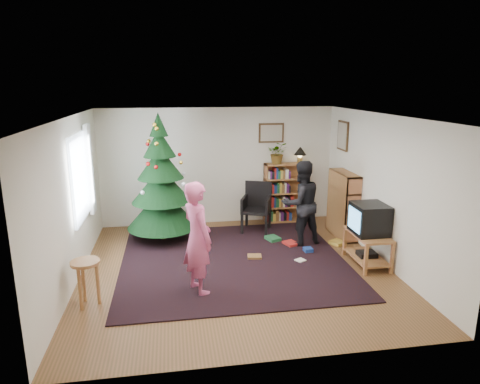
{
  "coord_description": "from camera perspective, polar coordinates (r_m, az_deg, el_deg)",
  "views": [
    {
      "loc": [
        -0.99,
        -6.51,
        2.98
      ],
      "look_at": [
        0.2,
        0.8,
        1.1
      ],
      "focal_mm": 32.0,
      "sensor_mm": 36.0,
      "label": 1
    }
  ],
  "objects": [
    {
      "name": "bookshelf_right",
      "position": [
        8.72,
        13.58,
        -1.55
      ],
      "size": [
        0.3,
        0.95,
        1.3
      ],
      "rotation": [
        0.0,
        0.0,
        1.57
      ],
      "color": "#A6623B",
      "rests_on": "floor"
    },
    {
      "name": "picture_back",
      "position": [
        9.29,
        4.19,
        7.86
      ],
      "size": [
        0.55,
        0.03,
        0.42
      ],
      "color": "#4C3319",
      "rests_on": "wall_back"
    },
    {
      "name": "person_by_chair",
      "position": [
        8.08,
        8.14,
        -1.49
      ],
      "size": [
        0.9,
        0.77,
        1.61
      ],
      "primitive_type": "imported",
      "rotation": [
        0.0,
        0.0,
        3.36
      ],
      "color": "black",
      "rests_on": "rug"
    },
    {
      "name": "stool",
      "position": [
        6.27,
        -19.86,
        -9.88
      ],
      "size": [
        0.39,
        0.39,
        0.65
      ],
      "color": "#A6623B",
      "rests_on": "floor"
    },
    {
      "name": "potted_plant",
      "position": [
        9.24,
        5.05,
        5.22
      ],
      "size": [
        0.49,
        0.44,
        0.47
      ],
      "primitive_type": "imported",
      "rotation": [
        0.0,
        0.0,
        -0.19
      ],
      "color": "gray",
      "rests_on": "bookshelf_back"
    },
    {
      "name": "rug",
      "position": [
        7.49,
        -0.89,
        -9.1
      ],
      "size": [
        3.8,
        3.6,
        0.02
      ],
      "primitive_type": "cube",
      "color": "black",
      "rests_on": "floor"
    },
    {
      "name": "picture_right",
      "position": [
        9.01,
        13.56,
        7.3
      ],
      "size": [
        0.03,
        0.5,
        0.6
      ],
      "color": "#4C3319",
      "rests_on": "wall_right"
    },
    {
      "name": "person_standing",
      "position": [
        6.19,
        -5.68,
        -6.11
      ],
      "size": [
        0.61,
        0.72,
        1.67
      ],
      "primitive_type": "imported",
      "rotation": [
        0.0,
        0.0,
        1.99
      ],
      "color": "#D15384",
      "rests_on": "rug"
    },
    {
      "name": "crt_tv",
      "position": [
        7.42,
        16.86,
        -3.43
      ],
      "size": [
        0.54,
        0.58,
        0.51
      ],
      "color": "black",
      "rests_on": "tv_stand"
    },
    {
      "name": "tv_stand",
      "position": [
        7.58,
        16.62,
        -6.87
      ],
      "size": [
        0.51,
        0.91,
        0.55
      ],
      "color": "#A6623B",
      "rests_on": "floor"
    },
    {
      "name": "bookshelf_back",
      "position": [
        9.47,
        6.11,
        0.02
      ],
      "size": [
        0.95,
        0.3,
        1.3
      ],
      "color": "#A6623B",
      "rests_on": "floor"
    },
    {
      "name": "wall_right",
      "position": [
        7.58,
        18.46,
        0.32
      ],
      "size": [
        0.02,
        5.0,
        2.5
      ],
      "primitive_type": "cube",
      "color": "silver",
      "rests_on": "floor"
    },
    {
      "name": "christmas_tree",
      "position": [
        8.32,
        -10.45,
        0.46
      ],
      "size": [
        1.36,
        1.36,
        2.47
      ],
      "rotation": [
        0.0,
        0.0,
        -0.23
      ],
      "color": "#3F2816",
      "rests_on": "rug"
    },
    {
      "name": "wall_front",
      "position": [
        4.47,
        4.31,
        -8.53
      ],
      "size": [
        5.0,
        0.02,
        2.5
      ],
      "primitive_type": "cube",
      "color": "silver",
      "rests_on": "floor"
    },
    {
      "name": "window_pane",
      "position": [
        7.41,
        -20.56,
        1.82
      ],
      "size": [
        0.04,
        1.2,
        1.4
      ],
      "primitive_type": "cube",
      "color": "silver",
      "rests_on": "wall_left"
    },
    {
      "name": "curtain",
      "position": [
        8.08,
        -19.36,
        2.89
      ],
      "size": [
        0.06,
        0.35,
        1.6
      ],
      "primitive_type": "cube",
      "color": "white",
      "rests_on": "wall_left"
    },
    {
      "name": "floor",
      "position": [
        7.22,
        -0.54,
        -10.1
      ],
      "size": [
        5.0,
        5.0,
        0.0
      ],
      "primitive_type": "plane",
      "color": "brown",
      "rests_on": "ground"
    },
    {
      "name": "ceiling",
      "position": [
        6.6,
        -0.59,
        10.09
      ],
      "size": [
        5.0,
        5.0,
        0.0
      ],
      "primitive_type": "plane",
      "rotation": [
        3.14,
        0.0,
        0.0
      ],
      "color": "white",
      "rests_on": "wall_back"
    },
    {
      "name": "floor_clutter",
      "position": [
        8.0,
        7.24,
        -7.43
      ],
      "size": [
        1.9,
        1.26,
        0.08
      ],
      "color": "#A51E19",
      "rests_on": "rug"
    },
    {
      "name": "wall_back",
      "position": [
        9.22,
        -2.91,
        3.43
      ],
      "size": [
        5.0,
        0.02,
        2.5
      ],
      "primitive_type": "cube",
      "color": "silver",
      "rests_on": "floor"
    },
    {
      "name": "table_lamp",
      "position": [
        9.38,
        8.03,
        5.31
      ],
      "size": [
        0.27,
        0.27,
        0.36
      ],
      "color": "#A57F33",
      "rests_on": "bookshelf_back"
    },
    {
      "name": "wall_left",
      "position": [
        6.9,
        -21.56,
        -1.28
      ],
      "size": [
        0.02,
        5.0,
        2.5
      ],
      "primitive_type": "cube",
      "color": "silver",
      "rests_on": "floor"
    },
    {
      "name": "armchair",
      "position": [
        8.86,
        2.04,
        -1.69
      ],
      "size": [
        0.72,
        0.73,
        1.01
      ],
      "rotation": [
        0.0,
        0.0,
        -0.37
      ],
      "color": "black",
      "rests_on": "rug"
    }
  ]
}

